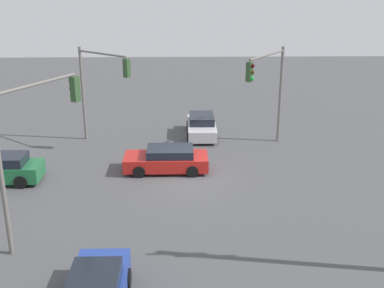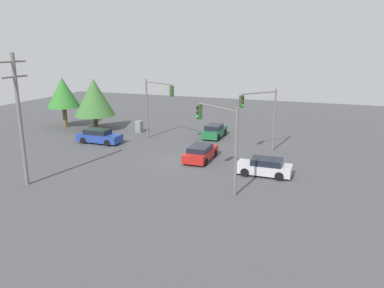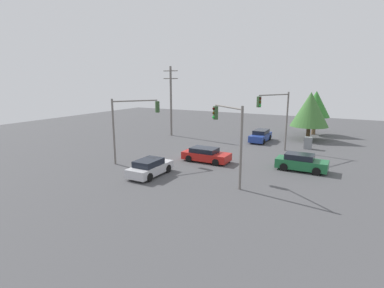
{
  "view_description": "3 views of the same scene",
  "coord_description": "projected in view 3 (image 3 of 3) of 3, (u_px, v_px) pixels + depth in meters",
  "views": [
    {
      "loc": [
        -0.27,
        -22.71,
        9.9
      ],
      "look_at": [
        0.31,
        1.35,
        1.5
      ],
      "focal_mm": 45.0,
      "sensor_mm": 36.0,
      "label": 1
    },
    {
      "loc": [
        28.86,
        11.54,
        9.78
      ],
      "look_at": [
        2.09,
        1.66,
        2.24
      ],
      "focal_mm": 35.0,
      "sensor_mm": 36.0,
      "label": 2
    },
    {
      "loc": [
        -13.0,
        26.02,
        7.62
      ],
      "look_at": [
        0.58,
        1.1,
        1.48
      ],
      "focal_mm": 28.0,
      "sensor_mm": 36.0,
      "label": 3
    }
  ],
  "objects": [
    {
      "name": "sedan_red",
      "position": [
        206.0,
        155.0,
        28.28
      ],
      "size": [
        4.46,
        2.03,
        1.31
      ],
      "rotation": [
        0.0,
        0.0,
        1.57
      ],
      "color": "red",
      "rests_on": "ground_plane"
    },
    {
      "name": "traffic_signal_cross",
      "position": [
        276.0,
        111.0,
        30.8
      ],
      "size": [
        2.33,
        4.1,
        6.34
      ],
      "rotation": [
        0.0,
        0.0,
        1.08
      ],
      "color": "slate",
      "rests_on": "ground_plane"
    },
    {
      "name": "sedan_blue",
      "position": [
        261.0,
        136.0,
        37.43
      ],
      "size": [
        1.87,
        4.58,
        1.44
      ],
      "color": "#233D93",
      "rests_on": "ground_plane"
    },
    {
      "name": "sedan_green",
      "position": [
        301.0,
        162.0,
        25.44
      ],
      "size": [
        4.17,
        1.87,
        1.44
      ],
      "rotation": [
        0.0,
        0.0,
        1.57
      ],
      "color": "#1E6638",
      "rests_on": "ground_plane"
    },
    {
      "name": "utility_pole_tall",
      "position": [
        171.0,
        99.0,
        40.52
      ],
      "size": [
        2.2,
        0.28,
        9.33
      ],
      "color": "slate",
      "rests_on": "ground_plane"
    },
    {
      "name": "tree_left",
      "position": [
        310.0,
        109.0,
        37.68
      ],
      "size": [
        4.69,
        4.69,
        6.09
      ],
      "color": "#4C3823",
      "rests_on": "ground_plane"
    },
    {
      "name": "traffic_signal_main",
      "position": [
        229.0,
        129.0,
        21.84
      ],
      "size": [
        3.39,
        2.82,
        5.89
      ],
      "rotation": [
        0.0,
        0.0,
        -0.68
      ],
      "color": "slate",
      "rests_on": "ground_plane"
    },
    {
      "name": "electrical_cabinet",
      "position": [
        308.0,
        143.0,
        33.41
      ],
      "size": [
        0.8,
        0.67,
        1.33
      ],
      "primitive_type": "cube",
      "color": "gray",
      "rests_on": "ground_plane"
    },
    {
      "name": "traffic_signal_aux",
      "position": [
        132.0,
        118.0,
        27.4
      ],
      "size": [
        2.76,
        3.7,
        5.95
      ],
      "rotation": [
        0.0,
        0.0,
        4.09
      ],
      "color": "slate",
      "rests_on": "ground_plane"
    },
    {
      "name": "sedan_silver",
      "position": [
        150.0,
        167.0,
        24.14
      ],
      "size": [
        1.92,
        4.2,
        1.36
      ],
      "rotation": [
        0.0,
        0.0,
        3.14
      ],
      "color": "silver",
      "rests_on": "ground_plane"
    },
    {
      "name": "ground_plane",
      "position": [
        202.0,
        157.0,
        30.02
      ],
      "size": [
        80.0,
        80.0,
        0.0
      ],
      "primitive_type": "plane",
      "color": "#4C4C4F"
    },
    {
      "name": "tree_right",
      "position": [
        316.0,
        104.0,
        41.42
      ],
      "size": [
        3.9,
        3.9,
        6.08
      ],
      "color": "brown",
      "rests_on": "ground_plane"
    }
  ]
}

